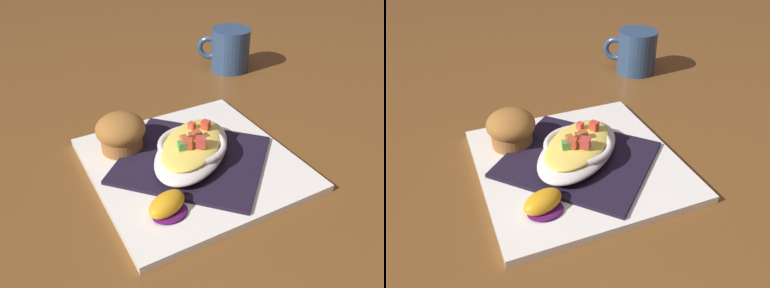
# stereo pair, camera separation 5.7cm
# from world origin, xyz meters

# --- Properties ---
(ground_plane) EXTENTS (2.60, 2.60, 0.00)m
(ground_plane) POSITION_xyz_m (0.00, 0.00, 0.00)
(ground_plane) COLOR brown
(square_plate) EXTENTS (0.31, 0.31, 0.01)m
(square_plate) POSITION_xyz_m (0.00, 0.00, 0.01)
(square_plate) COLOR white
(square_plate) RESTS_ON ground_plane
(folded_napkin) EXTENTS (0.27, 0.27, 0.01)m
(folded_napkin) POSITION_xyz_m (0.00, 0.00, 0.01)
(folded_napkin) COLOR black
(folded_napkin) RESTS_ON square_plate
(gratin_dish) EXTENTS (0.19, 0.18, 0.05)m
(gratin_dish) POSITION_xyz_m (-0.00, -0.00, 0.04)
(gratin_dish) COLOR silver
(gratin_dish) RESTS_ON folded_napkin
(muffin) EXTENTS (0.08, 0.08, 0.06)m
(muffin) POSITION_xyz_m (-0.07, 0.09, 0.04)
(muffin) COLOR #99612E
(muffin) RESTS_ON square_plate
(orange_garnish) EXTENTS (0.06, 0.05, 0.03)m
(orange_garnish) POSITION_xyz_m (-0.09, -0.08, 0.02)
(orange_garnish) COLOR #4E1255
(orange_garnish) RESTS_ON square_plate
(coffee_mug) EXTENTS (0.10, 0.10, 0.09)m
(coffee_mug) POSITION_xyz_m (0.27, 0.26, 0.04)
(coffee_mug) COLOR navy
(coffee_mug) RESTS_ON ground_plane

